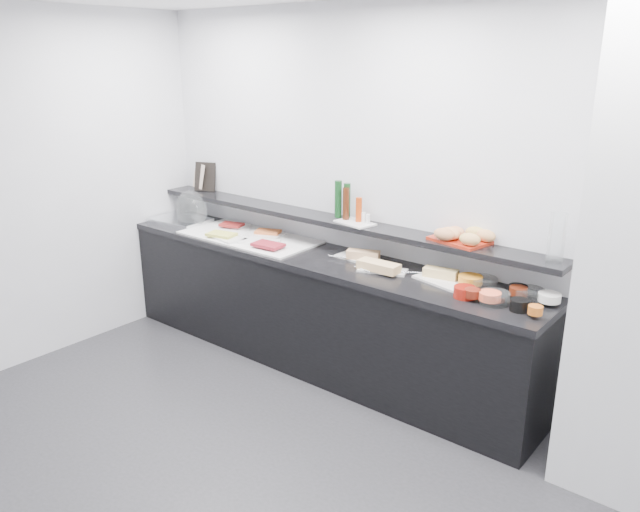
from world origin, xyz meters
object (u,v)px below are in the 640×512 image
Objects in this scene: framed_print at (205,177)px; condiment_tray at (355,223)px; cloche_base at (180,220)px; carafe at (557,238)px; sandwich_plate_mid at (382,270)px; bread_tray at (460,240)px.

framed_print reaches higher than condiment_tray.
framed_print is at bearing 75.50° from cloche_base.
condiment_tray is (1.74, -0.08, -0.12)m from framed_print.
framed_print is (0.05, 0.28, 0.36)m from cloche_base.
carafe reaches higher than framed_print.
condiment_tray is at bearing -24.71° from framed_print.
cloche_base is 3.26m from carafe.
sandwich_plate_mid is 1.11× the size of carafe.
carafe is (1.09, 0.19, 0.39)m from sandwich_plate_mid.
bread_tray is (2.60, 0.25, 0.24)m from cloche_base.
cloche_base is 1.77× the size of condiment_tray.
cloche_base is 1.70× the size of carafe.
cloche_base is 0.46m from framed_print.
carafe is (3.19, -0.06, 0.02)m from framed_print.
framed_print is 1.74m from condiment_tray.
carafe is at bearing 8.47° from bread_tray.
sandwich_plate_mid is 1.16× the size of condiment_tray.
carafe is (0.63, -0.03, 0.14)m from bread_tray.
cloche_base is 1.81m from condiment_tray.
bread_tray is (2.55, -0.03, -0.12)m from framed_print.
framed_print is at bearing 178.95° from carafe.
sandwich_plate_mid is at bearing -143.47° from bread_tray.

